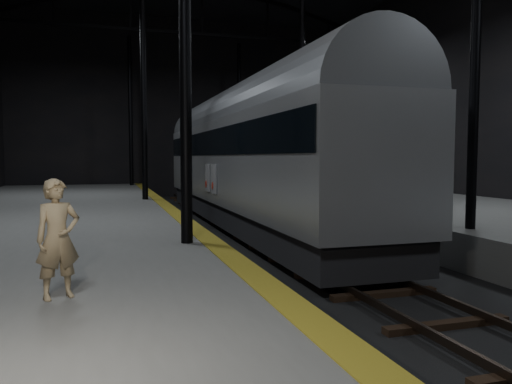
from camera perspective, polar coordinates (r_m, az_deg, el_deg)
name	(u,v)px	position (r m, az deg, el deg)	size (l,w,h in m)	color
ground	(285,247)	(16.24, 3.32, -6.31)	(44.00, 44.00, 0.00)	black
platform_left	(33,243)	(15.32, -24.17, -5.39)	(9.00, 43.80, 1.00)	#585855
platform_right	(477,223)	(20.00, 23.97, -3.26)	(9.00, 43.80, 1.00)	#585855
tactile_strip	(184,220)	(15.29, -8.19, -3.19)	(0.50, 43.80, 0.01)	olive
track	(285,245)	(16.23, 3.32, -6.08)	(2.40, 43.00, 0.24)	#3F3328
train	(247,150)	(20.31, -1.09, 4.78)	(3.19, 21.35, 5.71)	#ABADB3
woman	(58,239)	(7.24, -21.71, -4.99)	(0.59, 0.39, 1.62)	#947E5B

